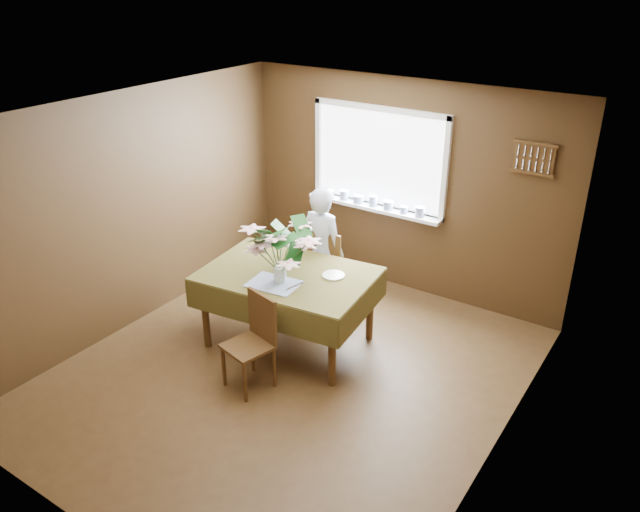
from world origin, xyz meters
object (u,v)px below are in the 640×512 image
Objects in this scene: dining_table at (288,282)px; flower_bouquet at (279,248)px; seated_woman at (323,251)px; chair_near at (254,337)px; chair_far at (327,266)px.

dining_table is 2.82× the size of flower_bouquet.
seated_woman is 2.31× the size of flower_bouquet.
dining_table is 0.77m from chair_near.
seated_woman reaches higher than dining_table.
seated_woman is 1.06m from flower_bouquet.
seated_woman reaches higher than flower_bouquet.
chair_far is 1.07× the size of chair_near.
chair_near is (0.22, -1.56, -0.03)m from chair_far.
chair_far reaches higher than dining_table.
chair_far is 0.22m from seated_woman.
flower_bouquet is at bearing 88.22° from chair_far.
dining_table is 1.85× the size of chair_far.
chair_near is 1.53m from seated_woman.
chair_near is at bearing -85.15° from dining_table.
chair_far is at bearing 112.08° from chair_near.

